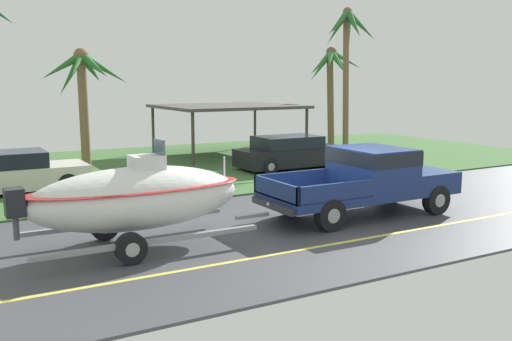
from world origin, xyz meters
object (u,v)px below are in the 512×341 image
Objects in this scene: parked_sedan_near at (291,153)px; palm_tree_mid at (84,79)px; carport_awning at (228,107)px; palm_tree_far_left at (331,71)px; palm_tree_far_right at (348,40)px; parked_sedan_far at (8,174)px; pickup_truck_towing at (371,177)px; boat_on_trailer at (136,198)px.

palm_tree_mid is (-7.16, 4.61, 2.99)m from parked_sedan_near.
carport_awning is 6.98m from palm_tree_mid.
palm_tree_mid is at bearing -175.19° from palm_tree_far_left.
palm_tree_far_left is 0.77× the size of palm_tree_far_right.
parked_sedan_near and parked_sedan_far have the same top height.
pickup_truck_towing is 0.96× the size of boat_on_trailer.
palm_tree_mid is 0.91× the size of palm_tree_far_left.
boat_on_trailer is at bearing -143.62° from palm_tree_far_right.
carport_awning is at bearing 93.56° from parked_sedan_near.
palm_tree_far_right reaches higher than boat_on_trailer.
parked_sedan_near is 9.02m from palm_tree_mid.
boat_on_trailer reaches higher than pickup_truck_towing.
palm_tree_mid is at bearing 110.90° from pickup_truck_towing.
boat_on_trailer is 0.95× the size of carport_awning.
palm_tree_far_right reaches higher than parked_sedan_far.
carport_awning reaches higher than parked_sedan_near.
palm_tree_far_left is at bearing 4.81° from palm_tree_mid.
parked_sedan_far is 0.97× the size of palm_tree_mid.
pickup_truck_towing is at bearing -69.10° from palm_tree_mid.
boat_on_trailer reaches higher than parked_sedan_near.
palm_tree_far_left is (8.74, 13.50, 3.07)m from pickup_truck_towing.
palm_tree_far_right reaches higher than palm_tree_far_left.
parked_sedan_near is at bearing -86.44° from carport_awning.
pickup_truck_towing reaches higher than parked_sedan_near.
boat_on_trailer reaches higher than parked_sedan_far.
palm_tree_far_left is at bearing 5.56° from carport_awning.
parked_sedan_far is 16.41m from palm_tree_far_right.
palm_tree_mid reaches higher than boat_on_trailer.
parked_sedan_near is (9.05, 7.76, -0.46)m from boat_on_trailer.
palm_tree_far_left is (13.47, 1.13, 0.44)m from palm_tree_mid.
pickup_truck_towing is 11.48m from parked_sedan_far.
palm_tree_mid is 13.52m from palm_tree_far_left.
parked_sedan_far is at bearing -161.78° from palm_tree_far_left.
carport_awning is 1.17× the size of palm_tree_far_left.
palm_tree_far_right is at bearing -10.49° from palm_tree_mid.
carport_awning reaches higher than pickup_truck_towing.
palm_tree_far_right is (15.52, 2.28, 4.84)m from parked_sedan_far.
carport_awning is (2.12, 12.85, 1.31)m from pickup_truck_towing.
pickup_truck_towing is 1.06× the size of palm_tree_far_left.
parked_sedan_far is 0.76× the size of carport_awning.
parked_sedan_near is 0.93× the size of palm_tree_mid.
parked_sedan_far is at bearing -128.83° from palm_tree_mid.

